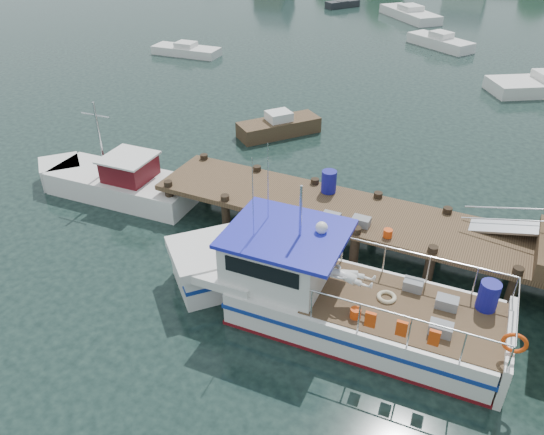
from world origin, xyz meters
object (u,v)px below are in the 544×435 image
at_px(work_boat, 115,181).
at_px(moored_rowboat, 279,126).
at_px(moored_d, 410,14).
at_px(moored_e, 342,3).
at_px(moored_a, 186,50).
at_px(lobster_boat, 321,292).
at_px(dock, 511,224).
at_px(moored_b, 440,42).

relative_size(work_boat, moored_rowboat, 1.79).
xyz_separation_m(moored_d, moored_e, (-7.81, 2.58, -0.09)).
relative_size(moored_a, moored_d, 0.75).
bearing_deg(moored_a, work_boat, -48.46).
bearing_deg(moored_rowboat, moored_e, 81.86).
bearing_deg(moored_a, lobster_boat, -33.10).
bearing_deg(moored_rowboat, moored_a, 118.14).
height_order(moored_a, moored_d, moored_d).
relative_size(dock, moored_e, 4.36).
bearing_deg(moored_b, work_boat, -107.98).
distance_m(dock, lobster_boat, 6.34).
bearing_deg(dock, moored_a, 142.50).
relative_size(moored_rowboat, moored_e, 1.13).
relative_size(lobster_boat, moored_e, 2.88).
relative_size(dock, moored_d, 2.34).
xyz_separation_m(moored_rowboat, moored_e, (-8.17, 33.80, -0.08)).
relative_size(moored_b, moored_d, 0.81).
height_order(moored_rowboat, moored_d, moored_d).
height_order(work_boat, moored_rowboat, work_boat).
distance_m(lobster_boat, moored_a, 30.32).
bearing_deg(work_boat, moored_a, 112.95).
relative_size(moored_a, moored_e, 1.41).
height_order(work_boat, moored_b, work_boat).
height_order(moored_a, moored_e, moored_e).
bearing_deg(dock, moored_e, 115.36).
bearing_deg(dock, lobster_boat, -138.61).
bearing_deg(moored_rowboat, moored_d, 68.93).
bearing_deg(moored_a, dock, -21.51).
height_order(moored_rowboat, moored_a, moored_rowboat).
height_order(moored_d, moored_e, moored_d).
xyz_separation_m(dock, lobster_boat, (-4.66, -4.10, -1.30)).
xyz_separation_m(moored_a, moored_b, (17.23, 10.66, 0.10)).
bearing_deg(work_boat, moored_e, 93.63).
relative_size(dock, lobster_boat, 1.51).
height_order(work_boat, moored_e, work_boat).
distance_m(moored_b, moored_d, 10.76).
relative_size(moored_a, moored_b, 0.94).
height_order(lobster_boat, moored_d, lobster_boat).
relative_size(work_boat, moored_b, 1.34).
relative_size(work_boat, moored_d, 1.08).
distance_m(moored_rowboat, moored_b, 21.96).
height_order(lobster_boat, moored_a, lobster_boat).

